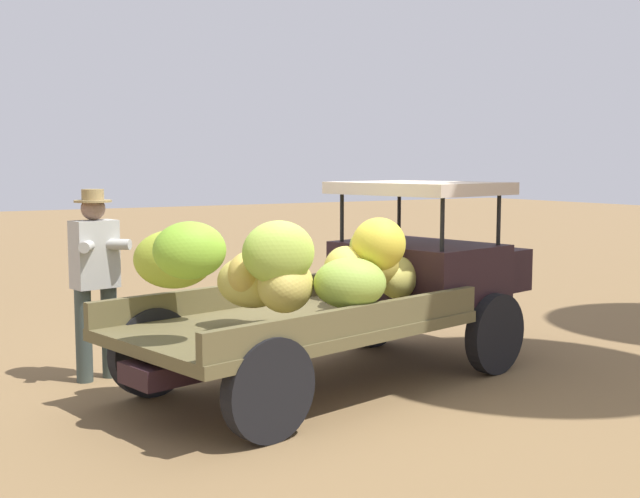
{
  "coord_description": "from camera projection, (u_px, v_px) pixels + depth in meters",
  "views": [
    {
      "loc": [
        -3.8,
        -6.29,
        2.0
      ],
      "look_at": [
        -0.15,
        -0.23,
        1.26
      ],
      "focal_mm": 45.04,
      "sensor_mm": 36.0,
      "label": 1
    }
  ],
  "objects": [
    {
      "name": "ground_plane",
      "position": [
        321.0,
        379.0,
        7.52
      ],
      "size": [
        60.0,
        60.0,
        0.0
      ],
      "primitive_type": "plane",
      "color": "brown"
    },
    {
      "name": "truck",
      "position": [
        360.0,
        282.0,
        7.41
      ],
      "size": [
        4.64,
        2.48,
        1.83
      ],
      "rotation": [
        0.0,
        0.0,
        0.21
      ],
      "color": "black",
      "rests_on": "ground"
    },
    {
      "name": "farmer",
      "position": [
        95.0,
        272.0,
        7.4
      ],
      "size": [
        0.52,
        0.49,
        1.78
      ],
      "rotation": [
        0.0,
        0.0,
        -1.38
      ],
      "color": "#3C4742",
      "rests_on": "ground"
    }
  ]
}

